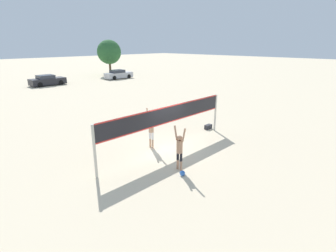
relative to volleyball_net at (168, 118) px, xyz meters
name	(u,v)px	position (x,y,z in m)	size (l,w,h in m)	color
ground_plane	(168,149)	(0.00, 0.00, -1.77)	(200.00, 200.00, 0.00)	beige
volleyball_net	(168,118)	(0.00, 0.00, 0.00)	(9.05, 0.12, 2.43)	beige
player_spiker	(180,148)	(-1.40, -2.08, -0.67)	(0.28, 0.70, 2.08)	tan
player_blocker	(151,127)	(-0.47, 0.84, -0.58)	(0.28, 0.72, 2.24)	tan
volleyball	(182,173)	(-1.74, -2.57, -1.65)	(0.24, 0.24, 0.24)	blue
gear_bag	(208,127)	(4.47, 0.51, -1.62)	(0.54, 0.28, 0.29)	#2D2D33
parked_car_near	(47,81)	(4.78, 27.73, -1.12)	(4.58, 2.02, 1.42)	#232328
parked_car_far	(119,75)	(15.78, 26.55, -1.11)	(4.64, 1.91, 1.43)	#B7B7BC
tree_left_cluster	(109,52)	(17.56, 31.49, 2.27)	(4.19, 4.19, 6.15)	#4C3823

